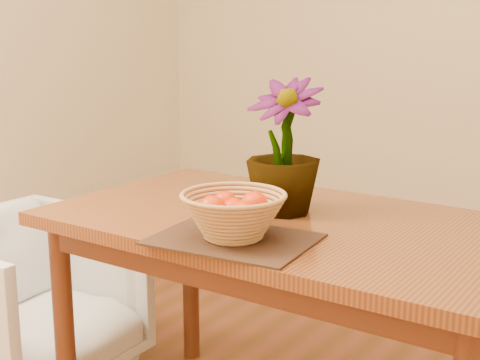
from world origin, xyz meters
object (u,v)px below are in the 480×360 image
Objects in this scene: table at (287,247)px; armchair at (28,292)px; potted_plant at (284,147)px; wicker_basket at (234,217)px.

armchair is at bearing -171.66° from table.
table is at bearing -52.18° from potted_plant.
table is 0.30m from wicker_basket.
wicker_basket is 0.34m from potted_plant.
wicker_basket is at bearing -91.41° from table.
potted_plant is (-0.03, 0.31, 0.14)m from wicker_basket.
potted_plant reaches higher than table.
armchair is at bearing 173.41° from wicker_basket.
table is at bearing 88.59° from wicker_basket.
potted_plant is at bearing 133.30° from table.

